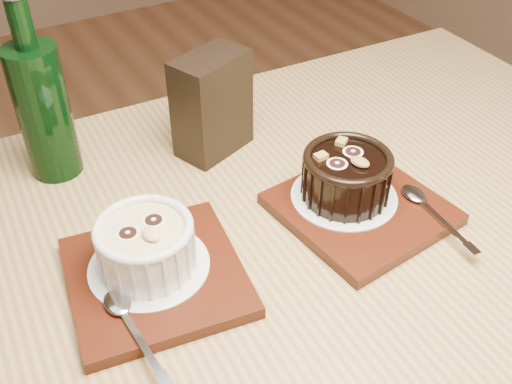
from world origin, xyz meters
TOP-DOWN VIEW (x-y plane):
  - table at (0.08, -0.07)m, footprint 1.23×0.84m
  - tray_left at (-0.03, -0.03)m, footprint 0.20×0.20m
  - doily_left at (-0.04, -0.02)m, footprint 0.13×0.13m
  - ramekin_white at (-0.04, -0.02)m, footprint 0.10×0.10m
  - spoon_left at (-0.08, -0.09)m, footprint 0.03×0.14m
  - tray_right at (0.22, -0.05)m, footprint 0.20×0.20m
  - doily_right at (0.21, -0.03)m, footprint 0.13×0.13m
  - ramekin_dark at (0.21, -0.03)m, footprint 0.11×0.11m
  - spoon_right at (0.29, -0.10)m, footprint 0.04×0.14m
  - condiment_stand at (0.13, 0.17)m, footprint 0.11×0.09m
  - green_bottle at (-0.07, 0.23)m, footprint 0.07×0.07m

SIDE VIEW (x-z plane):
  - table at x=0.08m, z-range 0.28..1.03m
  - tray_left at x=-0.03m, z-range 0.75..0.76m
  - tray_right at x=0.22m, z-range 0.75..0.76m
  - doily_left at x=-0.04m, z-range 0.77..0.77m
  - doily_right at x=0.21m, z-range 0.77..0.77m
  - spoon_left at x=-0.08m, z-range 0.77..0.77m
  - spoon_right at x=0.29m, z-range 0.77..0.77m
  - ramekin_white at x=-0.04m, z-range 0.77..0.83m
  - ramekin_dark at x=0.21m, z-range 0.77..0.83m
  - condiment_stand at x=0.13m, z-range 0.75..0.89m
  - green_bottle at x=-0.07m, z-range 0.72..0.97m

